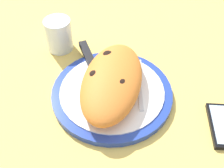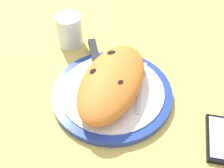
{
  "view_description": "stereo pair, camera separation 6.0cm",
  "coord_description": "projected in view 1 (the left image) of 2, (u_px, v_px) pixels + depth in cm",
  "views": [
    {
      "loc": [
        -42.32,
        -2.04,
        49.12
      ],
      "look_at": [
        0.0,
        0.0,
        3.84
      ],
      "focal_mm": 45.02,
      "sensor_mm": 36.0,
      "label": 1
    },
    {
      "loc": [
        -41.6,
        -8.02,
        49.12
      ],
      "look_at": [
        0.0,
        0.0,
        3.84
      ],
      "focal_mm": 45.02,
      "sensor_mm": 36.0,
      "label": 2
    }
  ],
  "objects": [
    {
      "name": "plate",
      "position": [
        112.0,
        93.0,
        0.64
      ],
      "size": [
        27.46,
        27.46,
        1.84
      ],
      "color": "#233D99",
      "rests_on": "ground_plane"
    },
    {
      "name": "water_glass",
      "position": [
        59.0,
        37.0,
        0.74
      ],
      "size": [
        6.88,
        6.88,
        8.66
      ],
      "color": "silver",
      "rests_on": "ground_plane"
    },
    {
      "name": "ground_plane",
      "position": [
        112.0,
        100.0,
        0.66
      ],
      "size": [
        150.0,
        150.0,
        3.0
      ],
      "primitive_type": "cube",
      "color": "#DBB756"
    },
    {
      "name": "calzone",
      "position": [
        110.0,
        79.0,
        0.62
      ],
      "size": [
        26.4,
        16.52,
        5.82
      ],
      "color": "orange",
      "rests_on": "plate"
    },
    {
      "name": "fork",
      "position": [
        138.0,
        78.0,
        0.66
      ],
      "size": [
        15.67,
        2.43,
        0.4
      ],
      "color": "silver",
      "rests_on": "plate"
    },
    {
      "name": "knife",
      "position": [
        91.0,
        64.0,
        0.69
      ],
      "size": [
        23.47,
        10.87,
        1.2
      ],
      "color": "silver",
      "rests_on": "plate"
    }
  ]
}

